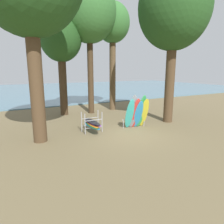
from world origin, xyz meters
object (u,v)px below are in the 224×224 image
object	(u,v)px
tree_foreground_right	(174,9)
tree_far_left_back	(113,26)
board_storage_rack	(92,123)
leaning_board_pile	(137,113)
tree_mid_behind	(61,40)
tree_far_right_back	(89,12)

from	to	relation	value
tree_foreground_right	tree_far_left_back	size ratio (longest dim) A/B	1.09
tree_foreground_right	board_storage_rack	size ratio (longest dim) A/B	4.90
leaning_board_pile	board_storage_rack	size ratio (longest dim) A/B	1.07
tree_mid_behind	tree_far_left_back	distance (m)	4.92
tree_far_left_back	leaning_board_pile	size ratio (longest dim) A/B	4.22
tree_mid_behind	leaning_board_pile	size ratio (longest dim) A/B	3.59
tree_far_right_back	tree_mid_behind	bearing A→B (deg)	169.23
board_storage_rack	tree_mid_behind	bearing A→B (deg)	92.54
tree_foreground_right	leaning_board_pile	xyz separation A→B (m)	(-3.06, -0.43, -6.59)
tree_far_right_back	leaning_board_pile	distance (m)	9.35
tree_foreground_right	tree_far_left_back	distance (m)	6.14
tree_mid_behind	tree_far_right_back	distance (m)	3.20
tree_far_left_back	leaning_board_pile	bearing A→B (deg)	-104.43
tree_mid_behind	tree_foreground_right	bearing A→B (deg)	-43.94
tree_far_right_back	leaning_board_pile	bearing A→B (deg)	-82.64
tree_foreground_right	tree_far_right_back	xyz separation A→B (m)	(-3.82, 5.45, 0.64)
leaning_board_pile	tree_far_left_back	bearing A→B (deg)	75.57
tree_mid_behind	tree_far_left_back	bearing A→B (deg)	1.19
tree_far_left_back	tree_far_right_back	distance (m)	2.57
tree_far_left_back	tree_far_right_back	xyz separation A→B (m)	(-2.41, -0.53, 0.71)
tree_mid_behind	board_storage_rack	distance (m)	7.87
tree_foreground_right	tree_far_right_back	world-z (taller)	tree_far_right_back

